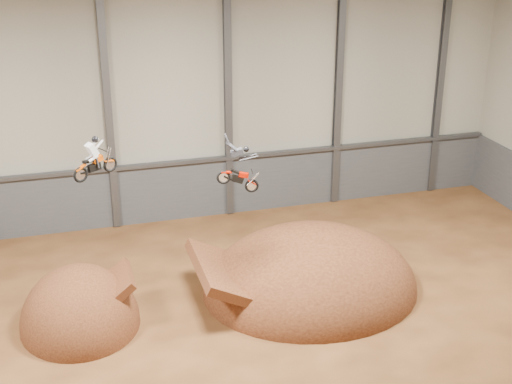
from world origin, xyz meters
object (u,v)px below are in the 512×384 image
fmx_rider_a (95,155)px  fmx_rider_b (235,164)px  takeoff_ramp (81,324)px  landing_ramp (310,290)px

fmx_rider_a → fmx_rider_b: bearing=-30.1°
takeoff_ramp → landing_ramp: (10.78, 0.03, 0.00)m
takeoff_ramp → fmx_rider_b: (6.76, -1.39, 7.30)m
fmx_rider_a → takeoff_ramp: bearing=105.0°
takeoff_ramp → landing_ramp: landing_ramp is taller
fmx_rider_a → fmx_rider_b: fmx_rider_a is taller
takeoff_ramp → fmx_rider_b: bearing=-11.6°
landing_ramp → fmx_rider_b: (-4.02, -1.42, 7.30)m
takeoff_ramp → fmx_rider_b: size_ratio=2.49×
takeoff_ramp → fmx_rider_b: 10.04m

